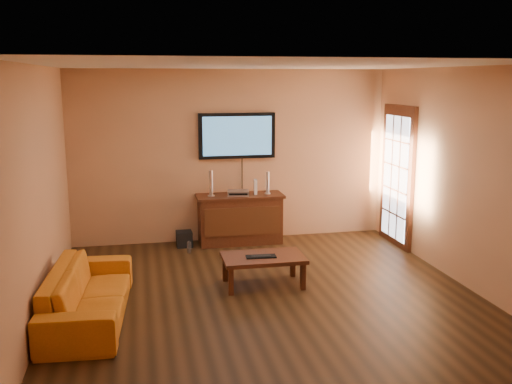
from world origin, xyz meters
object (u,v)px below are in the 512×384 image
object	(u,v)px
television	(237,136)
subwoofer	(184,239)
bottle	(189,247)
speaker_right	(268,184)
speaker_left	(211,184)
game_console	(255,187)
media_console	(240,219)
coffee_table	(263,260)
av_receiver	(238,193)
sofa	(88,285)
keyboard	(261,256)

from	to	relation	value
television	subwoofer	bearing A→B (deg)	-164.54
bottle	speaker_right	bearing A→B (deg)	16.13
speaker_left	speaker_right	distance (m)	0.89
game_console	speaker_left	bearing A→B (deg)	-169.69
media_console	speaker_right	distance (m)	0.70
coffee_table	av_receiver	world-z (taller)	av_receiver
media_console	speaker_right	world-z (taller)	speaker_right
coffee_table	subwoofer	size ratio (longest dim) A/B	4.29
sofa	bottle	bearing A→B (deg)	-26.61
media_console	av_receiver	world-z (taller)	av_receiver
speaker_left	keyboard	xyz separation A→B (m)	(0.36, -1.96, -0.56)
speaker_left	keyboard	world-z (taller)	speaker_left
sofa	keyboard	size ratio (longest dim) A/B	5.15
sofa	game_console	bearing A→B (deg)	-38.68
sofa	bottle	xyz separation A→B (m)	(1.27, 2.14, -0.29)
television	bottle	bearing A→B (deg)	-144.38
television	subwoofer	xyz separation A→B (m)	(-0.88, -0.24, -1.55)
av_receiver	keyboard	xyz separation A→B (m)	(-0.06, -1.94, -0.42)
av_receiver	subwoofer	distance (m)	1.10
media_console	game_console	size ratio (longest dim) A/B	6.05
television	subwoofer	size ratio (longest dim) A/B	5.07
television	keyboard	distance (m)	2.53
speaker_right	subwoofer	distance (m)	1.55
speaker_left	speaker_right	world-z (taller)	speaker_left
sofa	speaker_right	world-z (taller)	speaker_right
game_console	sofa	bearing A→B (deg)	-126.00
television	game_console	bearing A→B (deg)	-36.08
television	keyboard	xyz separation A→B (m)	(-0.09, -2.18, -1.28)
media_console	coffee_table	size ratio (longest dim) A/B	1.33
speaker_left	subwoofer	distance (m)	0.94
av_receiver	game_console	distance (m)	0.30
sofa	av_receiver	xyz separation A→B (m)	(2.08, 2.50, 0.43)
speaker_right	subwoofer	world-z (taller)	speaker_right
coffee_table	subwoofer	bearing A→B (deg)	113.59
speaker_right	television	bearing A→B (deg)	152.31
television	av_receiver	distance (m)	0.90
av_receiver	media_console	bearing A→B (deg)	47.45
television	av_receiver	bearing A→B (deg)	-97.03
coffee_table	sofa	xyz separation A→B (m)	(-2.06, -0.60, 0.05)
coffee_table	keyboard	xyz separation A→B (m)	(-0.04, -0.04, 0.06)
coffee_table	speaker_right	distance (m)	2.06
bottle	game_console	bearing A→B (deg)	20.84
media_console	av_receiver	bearing A→B (deg)	-141.90
sofa	game_console	world-z (taller)	game_console
av_receiver	keyboard	bearing A→B (deg)	-82.47
sofa	speaker_right	bearing A→B (deg)	-41.37
av_receiver	bottle	bearing A→B (deg)	-146.62
subwoofer	sofa	bearing A→B (deg)	-117.37
game_console	bottle	xyz separation A→B (m)	(-1.10, -0.42, -0.80)
speaker_right	bottle	distance (m)	1.58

